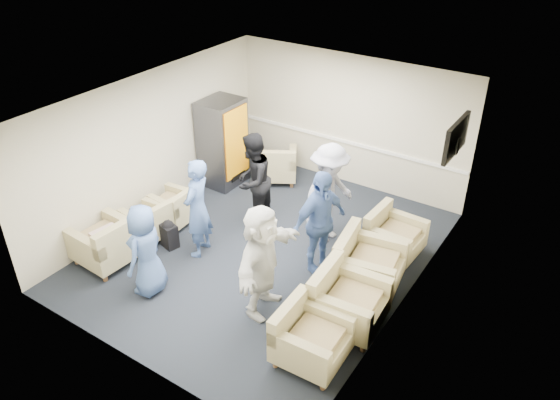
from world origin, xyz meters
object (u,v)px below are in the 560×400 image
Objects in this scene: armchair_right_near at (308,339)px; person_back_left at (253,180)px; armchair_right_far at (392,236)px; vending_machine at (223,143)px; armchair_left_near at (109,244)px; person_mid_right at (320,223)px; person_front_right at (262,260)px; armchair_left_far at (175,208)px; armchair_corner at (275,166)px; armchair_right_midfar at (366,265)px; person_back_right at (329,194)px; armchair_left_mid at (152,222)px; person_front_left at (146,250)px; armchair_right_midnear at (345,302)px; person_mid_left at (197,208)px.

armchair_right_near is 3.49m from person_back_left.
vending_machine is (-3.93, 0.42, 0.57)m from armchair_right_far.
armchair_left_near is at bearing 87.77° from armchair_right_near.
person_front_right is at bearing -171.71° from person_mid_right.
armchair_left_near is 1.51m from armchair_left_far.
armchair_corner is at bearing 64.53° from person_mid_right.
armchair_right_midfar is at bearing -67.86° from person_mid_right.
person_back_left is 0.97× the size of person_back_right.
person_mid_right is (-0.82, -1.07, 0.56)m from armchair_right_far.
armchair_left_mid reaches higher than armchair_left_far.
person_back_right is at bearing 91.43° from person_back_left.
person_back_left reaches higher than armchair_right_far.
person_back_left is at bearing 110.99° from person_back_right.
armchair_right_far is at bearing -9.29° from armchair_right_midfar.
armchair_left_near reaches higher than armchair_corner.
person_mid_right is at bearing 123.88° from armchair_left_near.
person_back_right is 1.02× the size of person_mid_right.
person_back_left is (1.21, 0.80, 0.58)m from armchair_left_far.
person_front_left reaches higher than armchair_left_far.
armchair_right_near is 2.80m from person_front_left.
armchair_right_midnear is at bearing -30.26° from vending_machine.
armchair_left_mid is at bearing 131.43° from person_back_right.
person_mid_left reaches higher than armchair_left_mid.
armchair_left_mid is 4.19m from armchair_right_far.
armchair_left_far is 0.45× the size of person_mid_right.
armchair_corner is 3.17m from person_mid_right.
vending_machine is (-4.06, 2.37, 0.53)m from armchair_right_midnear.
armchair_corner reaches higher than armchair_left_mid.
person_front_left is 1.81m from person_front_right.
person_mid_right reaches higher than armchair_right_far.
vending_machine reaches higher than person_front_left.
person_back_right is (-1.13, -0.22, 0.58)m from armchair_right_far.
armchair_right_midfar is at bearing 90.67° from armchair_left_far.
armchair_left_near is 0.55× the size of person_front_right.
person_front_right is (2.69, -1.03, 0.57)m from armchair_left_far.
person_back_left reaches higher than person_front_right.
armchair_corner is at bearing 161.06° from armchair_left_far.
armchair_right_far is at bearing -0.15° from armchair_right_midnear.
armchair_right_midfar is at bearing -177.91° from armchair_right_far.
person_mid_left reaches higher than armchair_left_near.
armchair_right_midfar is at bearing -45.28° from person_front_right.
person_front_right is (-1.07, 0.49, 0.53)m from armchair_right_near.
person_back_left is (-2.51, 0.50, 0.51)m from armchair_right_midfar.
armchair_right_far is (3.75, 1.87, 0.03)m from armchair_left_mid.
armchair_left_near is 0.55× the size of person_back_left.
person_back_right is at bearing 128.35° from armchair_left_mid.
person_back_left is at bearing 57.52° from armchair_right_midnear.
person_front_right reaches higher than armchair_corner.
person_front_right is at bearing 133.41° from armchair_right_midfar.
armchair_right_midfar reaches higher than armchair_right_far.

